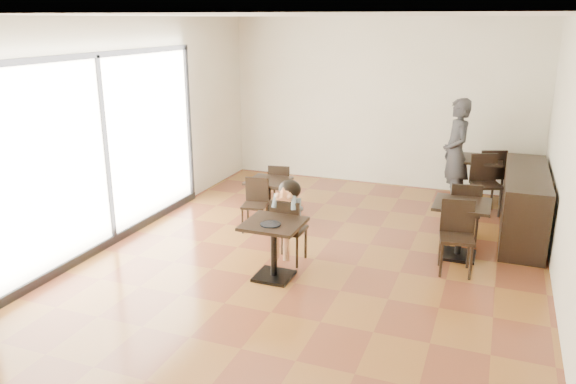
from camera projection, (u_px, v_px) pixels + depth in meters
The scene contains 23 objects.
floor at pixel (315, 259), 7.71m from camera, with size 6.00×8.00×0.01m, color brown.
ceiling at pixel (318, 15), 6.76m from camera, with size 6.00×8.00×0.01m, color silver.
wall_back at pixel (381, 103), 10.80m from camera, with size 6.00×0.01×3.20m, color white.
wall_front at pixel (126, 269), 3.67m from camera, with size 6.00×0.01×3.20m, color white.
wall_left at pixel (123, 129), 8.26m from camera, with size 0.01×8.00×3.20m, color white.
wall_right at pixel (574, 166), 6.21m from camera, with size 0.01×8.00×3.20m, color white.
storefront_window at pixel (104, 150), 7.87m from camera, with size 0.04×4.50×2.60m, color white.
child_table at pixel (274, 250), 7.06m from camera, with size 0.71×0.71×0.75m, color black, non-canonical shape.
child_chair at pixel (289, 230), 7.52m from camera, with size 0.41×0.41×0.91m, color black, non-canonical shape.
child at pixel (289, 222), 7.49m from camera, with size 0.41×0.57×1.14m, color slate, non-canonical shape.
plate at pixel (270, 224), 6.85m from camera, with size 0.25×0.25×0.02m, color black.
pizza_slice at pixel (284, 196), 7.20m from camera, with size 0.26×0.20×0.06m, color tan, non-canonical shape.
adult_patron at pixel (456, 153), 9.65m from camera, with size 0.69×0.45×1.89m, color #333337.
cafe_table_mid at pixel (460, 230), 7.69m from camera, with size 0.74×0.74×0.78m, color black, non-canonical shape.
cafe_table_left at pixel (269, 200), 9.14m from camera, with size 0.64×0.64×0.68m, color black, non-canonical shape.
cafe_table_back at pixel (477, 181), 9.95m from camera, with size 0.78×0.78×0.82m, color black, non-canonical shape.
chair_mid_a at pixel (463, 212), 8.16m from camera, with size 0.42×0.42×0.94m, color black, non-canonical shape.
chair_mid_b at pixel (457, 239), 7.18m from camera, with size 0.42×0.42×0.94m, color black, non-canonical shape.
chair_left_a at pixel (281, 187), 9.61m from camera, with size 0.37×0.37×0.81m, color black, non-canonical shape.
chair_left_b at pixel (255, 206), 8.63m from camera, with size 0.37×0.37×0.81m, color black, non-canonical shape.
chair_back_a at pixel (488, 175), 9.98m from camera, with size 0.45×0.45×0.99m, color black, non-canonical shape.
chair_back_b at pixel (486, 185), 9.38m from camera, with size 0.45×0.45×0.99m, color black, non-canonical shape.
service_counter at pixel (524, 204), 8.44m from camera, with size 0.60×2.40×1.00m, color black.
Camera 1 is at (2.19, -6.75, 3.17)m, focal length 35.00 mm.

